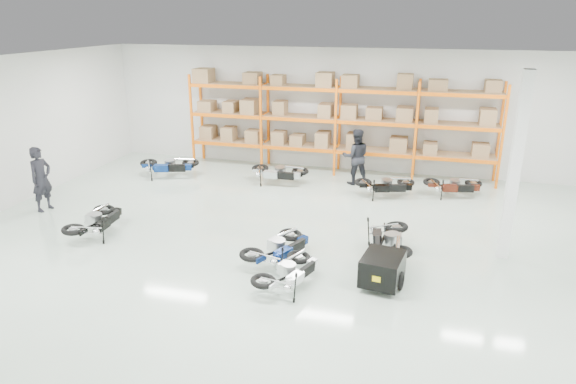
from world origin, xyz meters
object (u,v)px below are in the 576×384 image
(moto_silver_left, at_px, (289,267))
(moto_back_b, at_px, (278,169))
(trailer, at_px, (382,269))
(moto_back_c, at_px, (386,182))
(person_left, at_px, (41,179))
(person_back, at_px, (356,157))
(moto_back_a, at_px, (168,162))
(moto_back_d, at_px, (454,182))
(moto_touring_right, at_px, (389,235))
(moto_black_far_left, at_px, (96,217))
(moto_blue_centre, at_px, (279,243))

(moto_silver_left, relative_size, moto_back_b, 0.91)
(moto_silver_left, relative_size, trailer, 0.90)
(moto_back_c, relative_size, person_left, 0.86)
(moto_silver_left, distance_m, person_back, 7.63)
(moto_back_a, height_order, moto_back_d, moto_back_a)
(moto_touring_right, xyz_separation_m, moto_back_c, (-0.47, 4.31, -0.03))
(moto_black_far_left, bearing_deg, person_left, -27.44)
(moto_back_c, height_order, moto_back_d, moto_back_c)
(moto_blue_centre, distance_m, person_left, 7.99)
(moto_silver_left, relative_size, moto_black_far_left, 0.93)
(moto_back_b, relative_size, moto_back_c, 1.05)
(moto_silver_left, relative_size, moto_back_d, 1.00)
(moto_silver_left, distance_m, moto_back_d, 7.97)
(moto_blue_centre, xyz_separation_m, moto_silver_left, (0.54, -1.05, -0.03))
(moto_back_d, bearing_deg, person_back, 71.13)
(moto_blue_centre, relative_size, moto_back_a, 0.93)
(moto_back_c, bearing_deg, moto_silver_left, 151.56)
(moto_blue_centre, distance_m, person_back, 6.63)
(moto_black_far_left, relative_size, moto_back_d, 1.07)
(moto_blue_centre, height_order, moto_black_far_left, moto_black_far_left)
(moto_touring_right, relative_size, moto_back_d, 1.10)
(person_back, bearing_deg, moto_back_c, 119.37)
(moto_back_a, height_order, person_back, person_back)
(trailer, bearing_deg, moto_back_b, 131.97)
(moto_black_far_left, distance_m, person_left, 2.97)
(moto_touring_right, relative_size, moto_back_a, 0.96)
(moto_silver_left, xyz_separation_m, moto_back_d, (3.58, 7.12, 0.00))
(moto_blue_centre, height_order, moto_back_a, moto_back_a)
(moto_back_a, bearing_deg, moto_back_b, -101.62)
(moto_blue_centre, relative_size, moto_black_far_left, 0.99)
(moto_back_d, bearing_deg, moto_back_b, 81.93)
(trailer, distance_m, moto_back_d, 6.73)
(person_left, xyz_separation_m, person_back, (8.68, 5.03, -0.00))
(person_back, bearing_deg, moto_back_b, -1.26)
(moto_back_c, distance_m, person_back, 1.66)
(moto_silver_left, distance_m, moto_touring_right, 2.92)
(trailer, relative_size, person_back, 0.91)
(trailer, xyz_separation_m, person_back, (-1.62, 7.01, 0.55))
(moto_black_far_left, relative_size, moto_back_b, 0.98)
(moto_back_a, distance_m, moto_back_c, 7.81)
(moto_back_c, height_order, person_back, person_back)
(trailer, distance_m, person_left, 10.50)
(moto_blue_centre, bearing_deg, moto_back_b, -50.46)
(moto_back_d, bearing_deg, moto_back_c, 95.64)
(moto_back_a, relative_size, moto_back_b, 1.05)
(moto_silver_left, distance_m, moto_back_a, 9.15)
(moto_silver_left, bearing_deg, moto_back_b, -52.71)
(moto_back_d, relative_size, person_left, 0.82)
(trailer, bearing_deg, moto_touring_right, 98.22)
(moto_silver_left, relative_size, person_left, 0.82)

